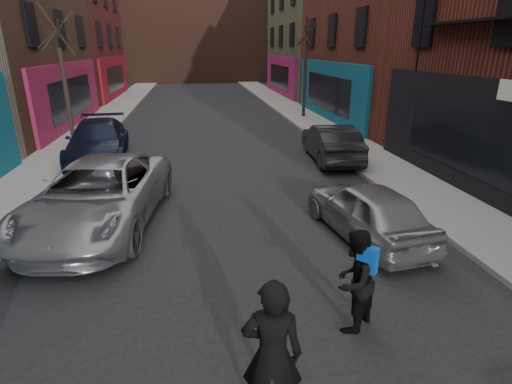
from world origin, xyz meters
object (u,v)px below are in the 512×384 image
object	(u,v)px
tree_right_far	(306,60)
parked_right_far	(367,210)
pedestrian	(354,281)
skateboarder	(272,355)
parked_right_end	(331,143)
parked_left_end	(98,141)
tree_left_far	(63,70)
parked_left_far	(100,195)

from	to	relation	value
tree_right_far	parked_right_far	xyz separation A→B (m)	(-3.00, -16.68, -2.85)
tree_right_far	pedestrian	size ratio (longest dim) A/B	3.96
skateboarder	parked_right_end	bearing A→B (deg)	-99.78
tree_right_far	skateboarder	world-z (taller)	tree_right_far
parked_left_end	tree_right_far	bearing A→B (deg)	32.76
tree_left_far	skateboarder	size ratio (longest dim) A/B	3.38
tree_left_far	parked_left_far	world-z (taller)	tree_left_far
parked_right_end	parked_left_far	bearing A→B (deg)	37.16
tree_left_far	parked_right_far	distance (m)	14.48
parked_right_far	parked_right_end	size ratio (longest dim) A/B	0.90
parked_right_far	tree_left_far	bearing A→B (deg)	-56.36
parked_right_end	pedestrian	world-z (taller)	pedestrian
parked_left_far	parked_right_far	world-z (taller)	parked_left_far
tree_left_far	pedestrian	xyz separation A→B (m)	(7.80, -13.81, -2.51)
tree_right_far	parked_right_far	distance (m)	17.19
tree_right_far	pedestrian	xyz separation A→B (m)	(-4.60, -19.81, -2.66)
parked_right_far	pedestrian	bearing A→B (deg)	55.22
tree_left_far	pedestrian	world-z (taller)	tree_left_far
parked_left_end	parked_right_end	bearing A→B (deg)	-14.80
parked_right_end	skateboarder	size ratio (longest dim) A/B	2.30
tree_left_far	parked_right_end	bearing A→B (deg)	-20.20
tree_right_far	parked_left_end	size ratio (longest dim) A/B	1.28
parked_left_end	skateboarder	distance (m)	13.77
tree_left_far	skateboarder	distance (m)	16.75
parked_left_far	parked_left_end	distance (m)	6.76
skateboarder	tree_left_far	bearing A→B (deg)	-55.88
tree_left_far	skateboarder	xyz separation A→B (m)	(6.17, -15.40, -2.32)
parked_right_end	skateboarder	bearing A→B (deg)	72.20
parked_right_far	skateboarder	xyz separation A→B (m)	(-3.23, -4.71, 0.38)
parked_right_far	skateboarder	distance (m)	5.72
tree_right_far	parked_right_end	bearing A→B (deg)	-99.11
tree_left_far	parked_right_far	world-z (taller)	tree_left_far
parked_right_far	skateboarder	world-z (taller)	skateboarder
parked_right_end	pedestrian	size ratio (longest dim) A/B	2.58
parked_left_end	parked_right_end	distance (m)	9.33
parked_left_far	skateboarder	distance (m)	7.12
tree_left_far	parked_right_far	xyz separation A→B (m)	(9.40, -10.68, -2.70)
pedestrian	parked_left_far	bearing A→B (deg)	-85.95
parked_left_end	parked_right_far	distance (m)	11.37
parked_left_end	skateboarder	bearing A→B (deg)	-75.74
tree_right_far	parked_left_far	xyz separation A→B (m)	(-9.40, -15.02, -2.71)
parked_left_end	parked_right_far	world-z (taller)	parked_left_end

